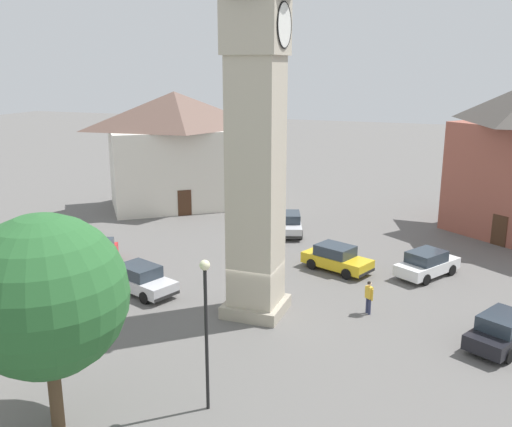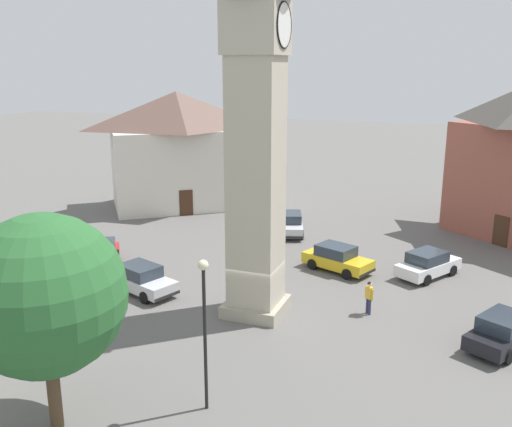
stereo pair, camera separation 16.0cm
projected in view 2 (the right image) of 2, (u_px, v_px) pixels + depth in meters
ground_plane at (256, 312)px, 27.75m from camera, size 200.00×200.00×0.00m
clock_tower at (256, 49)px, 24.59m from camera, size 3.39×3.39×21.28m
car_blue_kerb at (141, 279)px, 29.95m from camera, size 3.03×4.46×1.53m
car_silver_kerb at (337, 258)px, 33.18m from camera, size 3.11×4.46×1.53m
car_red_corner at (99, 254)px, 33.87m from camera, size 4.46×3.24×1.53m
car_white_side at (290, 224)px, 40.49m from camera, size 4.45×2.94×1.53m
car_black_far at (504, 331)px, 24.07m from camera, size 4.44×3.43×1.53m
car_green_alley at (428, 264)px, 32.22m from camera, size 4.40×3.60×1.53m
pedestrian at (369, 295)px, 27.27m from camera, size 0.40×0.45×1.69m
tree at (44, 295)px, 17.69m from camera, size 5.23×5.23×7.39m
building_corner_back at (178, 149)px, 47.62m from camera, size 12.55×13.30×9.73m
lamp_post at (204, 313)px, 19.03m from camera, size 0.36×0.36×5.56m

